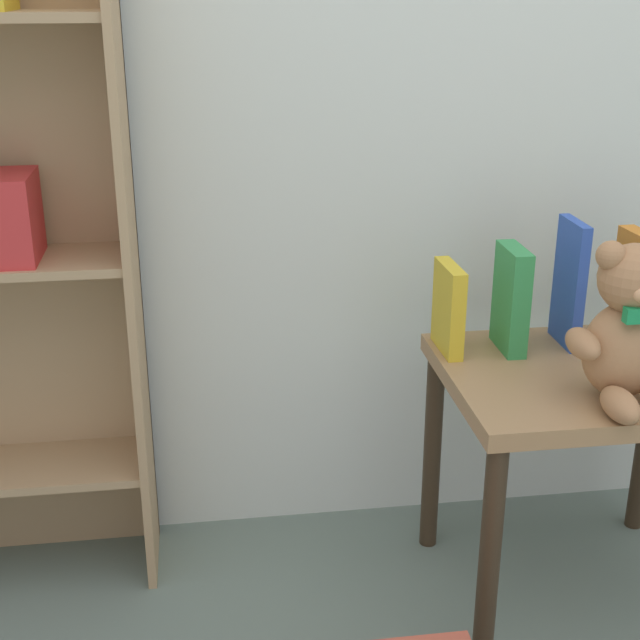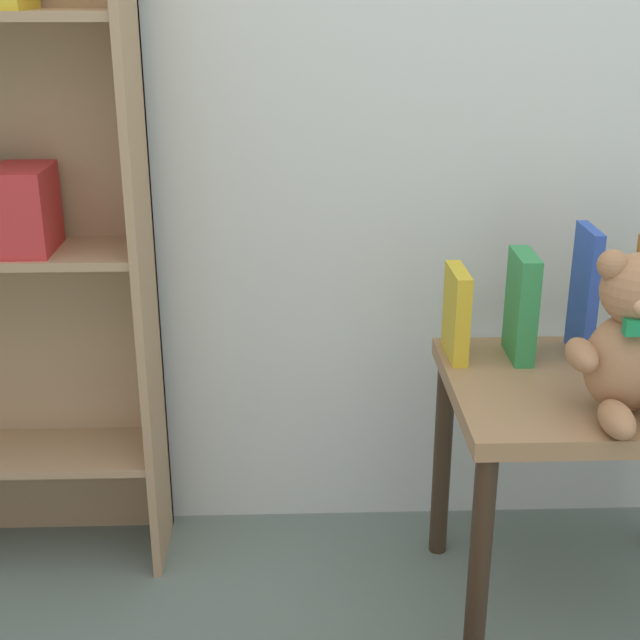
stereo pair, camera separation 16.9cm
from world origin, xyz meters
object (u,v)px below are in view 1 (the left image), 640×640
display_table (587,406)px  book_standing_green (511,299)px  teddy_bear (630,329)px  book_standing_yellow (449,308)px  book_standing_blue (569,283)px  book_standing_orange (632,288)px

display_table → book_standing_green: (-0.13, 0.13, 0.19)m
teddy_bear → book_standing_yellow: size_ratio=1.63×
teddy_bear → book_standing_green: size_ratio=1.37×
display_table → book_standing_blue: bearing=90.0°
teddy_bear → book_standing_yellow: bearing=133.7°
book_standing_yellow → book_standing_orange: (0.39, -0.02, 0.03)m
teddy_bear → book_standing_blue: teddy_bear is taller
book_standing_yellow → book_standing_blue: (0.26, 0.00, 0.04)m
display_table → book_standing_yellow: book_standing_yellow is taller
teddy_bear → book_standing_orange: 0.28m
book_standing_green → book_standing_blue: 0.13m
book_standing_yellow → book_standing_green: 0.13m
book_standing_yellow → book_standing_green: (0.13, -0.01, 0.02)m
teddy_bear → book_standing_orange: size_ratio=1.22×
book_standing_yellow → book_standing_orange: bearing=-3.5°
teddy_bear → display_table: bearing=89.9°
book_standing_blue → book_standing_orange: bearing=-8.2°
display_table → teddy_bear: teddy_bear is taller
book_standing_orange → teddy_bear: bearing=-119.3°
book_standing_orange → book_standing_blue: bearing=169.2°
book_standing_yellow → book_standing_orange: 0.39m
teddy_bear → book_standing_yellow: (-0.26, 0.27, -0.04)m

